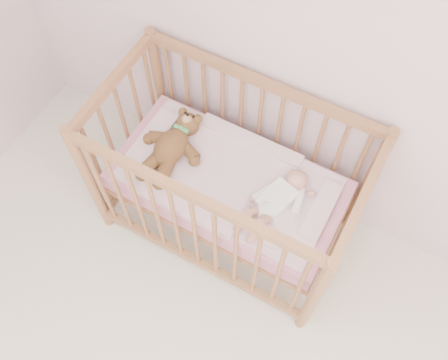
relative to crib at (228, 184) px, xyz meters
The scene contains 6 objects.
wall_back 1.04m from the crib, 42.47° to the left, with size 4.00×0.02×2.70m, color silver.
crib is the anchor object (origin of this frame).
mattress 0.01m from the crib, ahead, with size 1.22×0.62×0.13m, color pink.
blanket 0.06m from the crib, ahead, with size 1.10×0.58×0.06m, color pink, non-canonical shape.
baby 0.32m from the crib, ahead, with size 0.24×0.51×0.12m, color white, non-canonical shape.
teddy_bear 0.37m from the crib, behind, with size 0.36×0.51×0.14m, color brown, non-canonical shape.
Camera 1 is at (0.16, 0.46, 2.84)m, focal length 40.00 mm.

